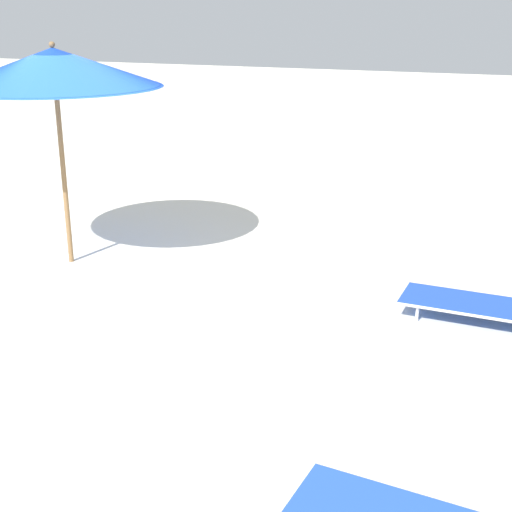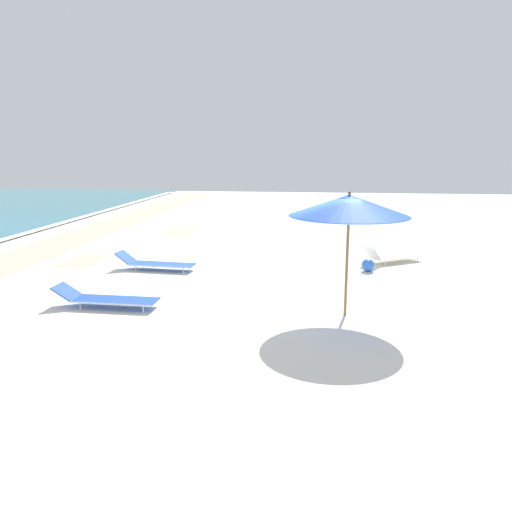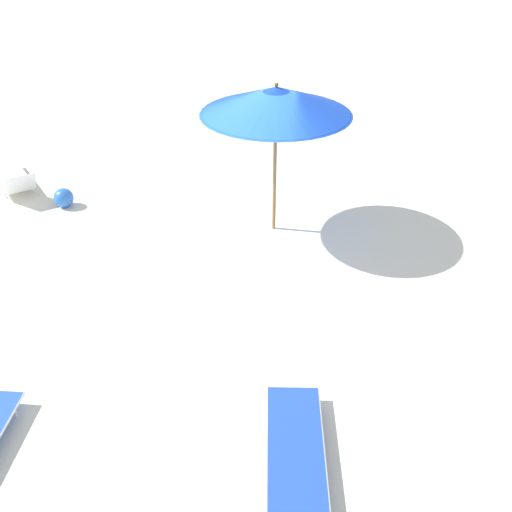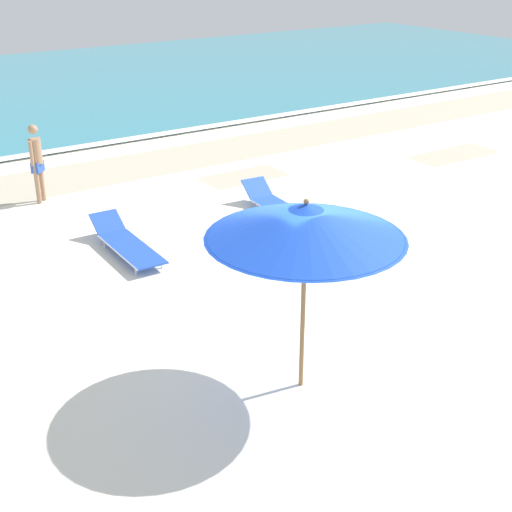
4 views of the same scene
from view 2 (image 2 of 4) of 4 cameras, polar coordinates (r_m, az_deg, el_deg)
The scene contains 6 objects.
ground_plane at distance 11.76m, azimuth 4.92°, elevation -5.52°, with size 60.00×60.00×0.16m.
beach_umbrella at distance 10.39m, azimuth 10.59°, elevation 5.68°, with size 2.49×2.49×2.64m.
sun_lounger_under_umbrella at distance 14.92m, azimuth -11.46°, elevation -0.79°, with size 0.76×2.35×0.51m.
sun_lounger_beside_umbrella at distance 11.70m, azimuth -16.77°, elevation -4.65°, with size 0.66×2.36×0.48m.
sun_lounger_near_water_left at distance 16.11m, azimuth 15.16°, elevation 0.04°, with size 1.60×2.01×0.63m.
beach_ball at distance 14.79m, azimuth 12.67°, elevation -1.03°, with size 0.38×0.38×0.38m.
Camera 2 is at (-11.20, -0.44, 3.48)m, focal length 35.00 mm.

